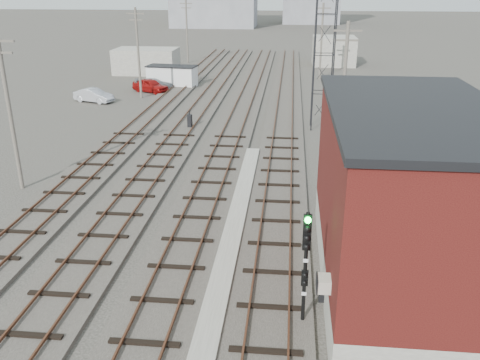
# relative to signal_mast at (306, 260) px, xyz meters

# --- Properties ---
(ground) EXTENTS (320.00, 320.00, 0.00)m
(ground) POSITION_rel_signal_mast_xyz_m (-3.70, 51.18, -2.60)
(ground) COLOR #282621
(ground) RESTS_ON ground
(track_right) EXTENTS (3.20, 90.00, 0.39)m
(track_right) POSITION_rel_signal_mast_xyz_m (-1.20, 30.18, -2.49)
(track_right) COLOR #332D28
(track_right) RESTS_ON ground
(track_mid_right) EXTENTS (3.20, 90.00, 0.39)m
(track_mid_right) POSITION_rel_signal_mast_xyz_m (-5.20, 30.18, -2.49)
(track_mid_right) COLOR #332D28
(track_mid_right) RESTS_ON ground
(track_mid_left) EXTENTS (3.20, 90.00, 0.39)m
(track_mid_left) POSITION_rel_signal_mast_xyz_m (-9.20, 30.18, -2.49)
(track_mid_left) COLOR #332D28
(track_mid_left) RESTS_ON ground
(track_left) EXTENTS (3.20, 90.00, 0.39)m
(track_left) POSITION_rel_signal_mast_xyz_m (-13.20, 30.18, -2.49)
(track_left) COLOR #332D28
(track_left) RESTS_ON ground
(platform_curb) EXTENTS (0.90, 28.00, 0.26)m
(platform_curb) POSITION_rel_signal_mast_xyz_m (-3.20, 5.18, -2.47)
(platform_curb) COLOR gray
(platform_curb) RESTS_ON ground
(brick_building) EXTENTS (6.54, 12.20, 7.22)m
(brick_building) POSITION_rel_signal_mast_xyz_m (3.80, 3.18, 1.03)
(brick_building) COLOR gray
(brick_building) RESTS_ON ground
(lattice_tower) EXTENTS (1.60, 1.60, 15.00)m
(lattice_tower) POSITION_rel_signal_mast_xyz_m (1.80, 26.18, 4.90)
(lattice_tower) COLOR black
(lattice_tower) RESTS_ON ground
(utility_pole_left_a) EXTENTS (1.80, 0.24, 9.00)m
(utility_pole_left_a) POSITION_rel_signal_mast_xyz_m (-16.20, 11.18, 2.20)
(utility_pole_left_a) COLOR #595147
(utility_pole_left_a) RESTS_ON ground
(utility_pole_left_b) EXTENTS (1.80, 0.24, 9.00)m
(utility_pole_left_b) POSITION_rel_signal_mast_xyz_m (-16.20, 36.18, 2.20)
(utility_pole_left_b) COLOR #595147
(utility_pole_left_b) RESTS_ON ground
(utility_pole_left_c) EXTENTS (1.80, 0.24, 9.00)m
(utility_pole_left_c) POSITION_rel_signal_mast_xyz_m (-16.20, 61.18, 2.20)
(utility_pole_left_c) COLOR #595147
(utility_pole_left_c) RESTS_ON ground
(utility_pole_right_a) EXTENTS (1.80, 0.24, 9.00)m
(utility_pole_right_a) POSITION_rel_signal_mast_xyz_m (2.80, 19.18, 2.20)
(utility_pole_right_a) COLOR #595147
(utility_pole_right_a) RESTS_ON ground
(utility_pole_right_b) EXTENTS (1.80, 0.24, 9.00)m
(utility_pole_right_b) POSITION_rel_signal_mast_xyz_m (2.80, 49.18, 2.20)
(utility_pole_right_b) COLOR #595147
(utility_pole_right_b) RESTS_ON ground
(shed_left) EXTENTS (8.00, 5.00, 3.20)m
(shed_left) POSITION_rel_signal_mast_xyz_m (-19.70, 51.18, -1.00)
(shed_left) COLOR gray
(shed_left) RESTS_ON ground
(shed_right) EXTENTS (6.00, 6.00, 4.00)m
(shed_right) POSITION_rel_signal_mast_xyz_m (5.30, 61.18, -0.60)
(shed_right) COLOR gray
(shed_right) RESTS_ON ground
(signal_mast) EXTENTS (0.40, 0.42, 4.35)m
(signal_mast) POSITION_rel_signal_mast_xyz_m (0.00, 0.00, 0.00)
(signal_mast) COLOR gray
(signal_mast) RESTS_ON ground
(switch_stand) EXTENTS (0.39, 0.39, 1.46)m
(switch_stand) POSITION_rel_signal_mast_xyz_m (-8.84, 24.79, -1.91)
(switch_stand) COLOR black
(switch_stand) RESTS_ON ground
(site_trailer) EXTENTS (5.92, 3.18, 2.38)m
(site_trailer) POSITION_rel_signal_mast_xyz_m (-14.36, 42.70, -1.40)
(site_trailer) COLOR white
(site_trailer) RESTS_ON ground
(car_red) EXTENTS (4.58, 3.47, 1.45)m
(car_red) POSITION_rel_signal_mast_xyz_m (-16.00, 39.18, -1.87)
(car_red) COLOR #9C100E
(car_red) RESTS_ON ground
(car_silver) EXTENTS (4.35, 2.63, 1.36)m
(car_silver) POSITION_rel_signal_mast_xyz_m (-20.37, 33.77, -1.92)
(car_silver) COLOR #B1B3B9
(car_silver) RESTS_ON ground
(car_grey) EXTENTS (4.46, 2.47, 1.22)m
(car_grey) POSITION_rel_signal_mast_xyz_m (-15.94, 40.64, -1.98)
(car_grey) COLOR gray
(car_grey) RESTS_ON ground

